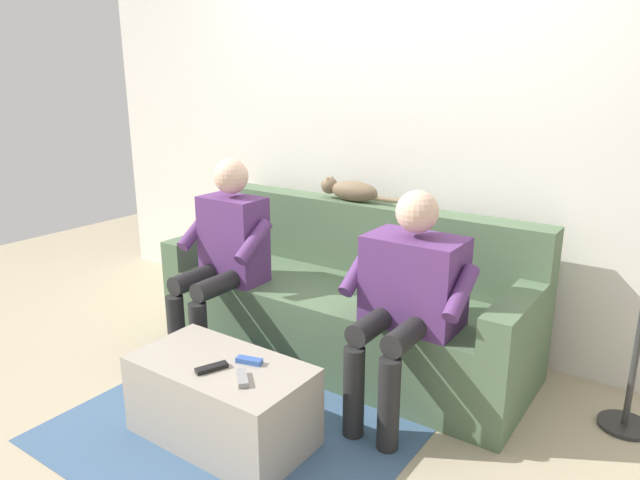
# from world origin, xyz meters

# --- Properties ---
(ground_plane) EXTENTS (8.00, 8.00, 0.00)m
(ground_plane) POSITION_xyz_m (0.00, 0.60, 0.00)
(ground_plane) COLOR tan
(back_wall) EXTENTS (5.04, 0.06, 2.53)m
(back_wall) POSITION_xyz_m (0.00, -0.65, 1.27)
(back_wall) COLOR silver
(back_wall) RESTS_ON ground
(couch) EXTENTS (2.18, 0.79, 0.87)m
(couch) POSITION_xyz_m (0.00, -0.14, 0.31)
(couch) COLOR #516B4C
(couch) RESTS_ON ground
(coffee_table) EXTENTS (0.83, 0.45, 0.38)m
(coffee_table) POSITION_xyz_m (0.00, 0.91, 0.19)
(coffee_table) COLOR #A89E8E
(coffee_table) RESTS_ON ground
(person_left_seated) EXTENTS (0.61, 0.58, 1.11)m
(person_left_seated) POSITION_xyz_m (-0.57, 0.22, 0.64)
(person_left_seated) COLOR #5B3370
(person_left_seated) RESTS_ON ground
(person_right_seated) EXTENTS (0.52, 0.56, 1.16)m
(person_right_seated) POSITION_xyz_m (0.57, 0.27, 0.65)
(person_right_seated) COLOR #5B3370
(person_right_seated) RESTS_ON ground
(cat_on_backrest) EXTENTS (0.55, 0.13, 0.14)m
(cat_on_backrest) POSITION_xyz_m (0.14, -0.40, 0.94)
(cat_on_backrest) COLOR #756047
(cat_on_backrest) RESTS_ON couch
(remote_black) EXTENTS (0.09, 0.15, 0.02)m
(remote_black) POSITION_xyz_m (-0.02, 0.98, 0.39)
(remote_black) COLOR black
(remote_black) RESTS_ON coffee_table
(remote_gray) EXTENTS (0.12, 0.12, 0.02)m
(remote_gray) POSITION_xyz_m (-0.19, 0.97, 0.39)
(remote_gray) COLOR gray
(remote_gray) RESTS_ON coffee_table
(remote_blue) EXTENTS (0.12, 0.07, 0.02)m
(remote_blue) POSITION_xyz_m (-0.11, 0.84, 0.39)
(remote_blue) COLOR #3860B7
(remote_blue) RESTS_ON coffee_table
(floor_rug) EXTENTS (1.58, 1.41, 0.01)m
(floor_rug) POSITION_xyz_m (0.00, 0.80, 0.00)
(floor_rug) COLOR #426084
(floor_rug) RESTS_ON ground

